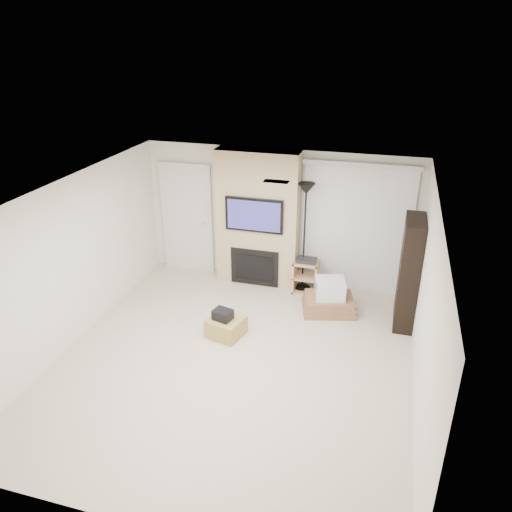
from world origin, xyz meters
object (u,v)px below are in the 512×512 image
(ottoman, at_px, (226,327))
(floor_lamp, at_px, (306,207))
(box_stack, at_px, (329,299))
(bookshelf, at_px, (409,273))
(av_stand, at_px, (306,274))

(ottoman, height_order, floor_lamp, floor_lamp)
(ottoman, height_order, box_stack, box_stack)
(bookshelf, bearing_deg, ottoman, -156.64)
(ottoman, xyz_separation_m, floor_lamp, (0.86, 1.83, 1.44))
(floor_lamp, bearing_deg, box_stack, -47.96)
(floor_lamp, xyz_separation_m, box_stack, (0.59, -0.65, -1.36))
(av_stand, xyz_separation_m, bookshelf, (1.73, -0.59, 0.55))
(ottoman, distance_m, av_stand, 1.98)
(floor_lamp, bearing_deg, av_stand, -49.41)
(av_stand, xyz_separation_m, box_stack, (0.51, -0.56, -0.12))
(bookshelf, bearing_deg, box_stack, 178.73)
(box_stack, xyz_separation_m, bookshelf, (1.22, -0.03, 0.68))
(floor_lamp, height_order, box_stack, floor_lamp)
(av_stand, relative_size, box_stack, 0.65)
(box_stack, relative_size, bookshelf, 0.56)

